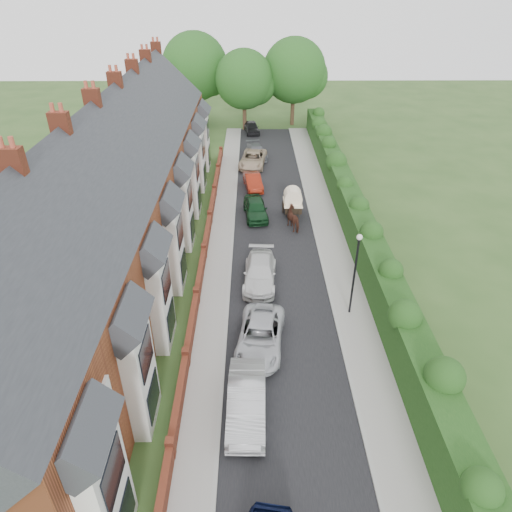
{
  "coord_description": "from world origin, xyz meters",
  "views": [
    {
      "loc": [
        -2.08,
        -16.27,
        16.52
      ],
      "look_at": [
        -1.88,
        6.72,
        2.2
      ],
      "focal_mm": 32.0,
      "sensor_mm": 36.0,
      "label": 1
    }
  ],
  "objects_px": {
    "car_silver_a": "(247,401)",
    "car_black": "(252,127)",
    "horse_cart": "(293,200)",
    "car_silver_b": "(260,336)",
    "car_grey": "(256,151)",
    "car_red": "(253,182)",
    "horse": "(295,219)",
    "car_green": "(255,208)",
    "car_white": "(260,272)",
    "car_beige": "(253,159)",
    "lamppost": "(356,265)"
  },
  "relations": [
    {
      "from": "car_black",
      "to": "horse_cart",
      "type": "xyz_separation_m",
      "value": [
        3.21,
        -22.14,
        0.68
      ]
    },
    {
      "from": "car_grey",
      "to": "car_silver_a",
      "type": "bearing_deg",
      "value": -101.55
    },
    {
      "from": "car_white",
      "to": "car_black",
      "type": "relative_size",
      "value": 1.22
    },
    {
      "from": "car_black",
      "to": "car_grey",
      "type": "bearing_deg",
      "value": -94.71
    },
    {
      "from": "car_silver_a",
      "to": "car_black",
      "type": "xyz_separation_m",
      "value": [
        0.24,
        41.33,
        -0.1
      ]
    },
    {
      "from": "lamppost",
      "to": "car_silver_a",
      "type": "distance_m",
      "value": 9.3
    },
    {
      "from": "car_silver_a",
      "to": "car_beige",
      "type": "bearing_deg",
      "value": 90.23
    },
    {
      "from": "car_silver_a",
      "to": "car_silver_b",
      "type": "xyz_separation_m",
      "value": [
        0.67,
        4.24,
        -0.08
      ]
    },
    {
      "from": "car_beige",
      "to": "lamppost",
      "type": "bearing_deg",
      "value": -68.8
    },
    {
      "from": "car_green",
      "to": "horse",
      "type": "relative_size",
      "value": 2.14
    },
    {
      "from": "car_beige",
      "to": "horse",
      "type": "distance_m",
      "value": 13.55
    },
    {
      "from": "car_green",
      "to": "horse_cart",
      "type": "height_order",
      "value": "horse_cart"
    },
    {
      "from": "car_silver_a",
      "to": "car_red",
      "type": "xyz_separation_m",
      "value": [
        0.35,
        24.64,
        -0.13
      ]
    },
    {
      "from": "car_green",
      "to": "horse",
      "type": "xyz_separation_m",
      "value": [
        2.92,
        -1.99,
        0.11
      ]
    },
    {
      "from": "car_red",
      "to": "car_black",
      "type": "relative_size",
      "value": 0.99
    },
    {
      "from": "car_white",
      "to": "car_beige",
      "type": "distance_m",
      "value": 20.21
    },
    {
      "from": "lamppost",
      "to": "car_red",
      "type": "distance_m",
      "value": 18.8
    },
    {
      "from": "lamppost",
      "to": "car_red",
      "type": "xyz_separation_m",
      "value": [
        -5.43,
        17.8,
        -2.66
      ]
    },
    {
      "from": "car_black",
      "to": "car_silver_a",
      "type": "bearing_deg",
      "value": -98.23
    },
    {
      "from": "car_white",
      "to": "car_beige",
      "type": "bearing_deg",
      "value": 94.45
    },
    {
      "from": "car_silver_b",
      "to": "horse",
      "type": "xyz_separation_m",
      "value": [
        2.78,
        12.81,
        0.15
      ]
    },
    {
      "from": "horse",
      "to": "car_red",
      "type": "bearing_deg",
      "value": -91.54
    },
    {
      "from": "car_beige",
      "to": "horse_cart",
      "type": "relative_size",
      "value": 1.57
    },
    {
      "from": "car_white",
      "to": "car_black",
      "type": "height_order",
      "value": "car_white"
    },
    {
      "from": "car_beige",
      "to": "car_red",
      "type": "bearing_deg",
      "value": -82.01
    },
    {
      "from": "lamppost",
      "to": "car_red",
      "type": "bearing_deg",
      "value": 106.95
    },
    {
      "from": "car_silver_b",
      "to": "horse",
      "type": "distance_m",
      "value": 13.11
    },
    {
      "from": "car_silver_a",
      "to": "car_silver_b",
      "type": "height_order",
      "value": "car_silver_a"
    },
    {
      "from": "car_silver_a",
      "to": "car_black",
      "type": "relative_size",
      "value": 1.18
    },
    {
      "from": "car_black",
      "to": "car_white",
      "type": "bearing_deg",
      "value": -97.0
    },
    {
      "from": "horse_cart",
      "to": "car_green",
      "type": "bearing_deg",
      "value": -177.18
    },
    {
      "from": "car_green",
      "to": "car_red",
      "type": "relative_size",
      "value": 1.09
    },
    {
      "from": "car_silver_a",
      "to": "horse",
      "type": "height_order",
      "value": "horse"
    },
    {
      "from": "car_white",
      "to": "car_red",
      "type": "distance_m",
      "value": 14.61
    },
    {
      "from": "car_black",
      "to": "horse_cart",
      "type": "bearing_deg",
      "value": -89.65
    },
    {
      "from": "lamppost",
      "to": "car_grey",
      "type": "height_order",
      "value": "lamppost"
    },
    {
      "from": "car_silver_b",
      "to": "horse_cart",
      "type": "relative_size",
      "value": 1.5
    },
    {
      "from": "horse_cart",
      "to": "car_red",
      "type": "bearing_deg",
      "value": 119.64
    },
    {
      "from": "car_green",
      "to": "car_black",
      "type": "distance_m",
      "value": 22.29
    },
    {
      "from": "car_silver_b",
      "to": "car_red",
      "type": "bearing_deg",
      "value": 98.04
    },
    {
      "from": "car_white",
      "to": "horse",
      "type": "distance_m",
      "value": 7.52
    },
    {
      "from": "car_green",
      "to": "car_beige",
      "type": "distance_m",
      "value": 11.2
    },
    {
      "from": "horse_cart",
      "to": "horse",
      "type": "bearing_deg",
      "value": -90.0
    },
    {
      "from": "car_grey",
      "to": "lamppost",
      "type": "bearing_deg",
      "value": -89.27
    },
    {
      "from": "lamppost",
      "to": "car_red",
      "type": "relative_size",
      "value": 1.33
    },
    {
      "from": "car_silver_b",
      "to": "car_red",
      "type": "height_order",
      "value": "car_silver_b"
    },
    {
      "from": "car_red",
      "to": "lamppost",
      "type": "bearing_deg",
      "value": -81.84
    },
    {
      "from": "car_silver_b",
      "to": "car_black",
      "type": "relative_size",
      "value": 1.25
    },
    {
      "from": "car_black",
      "to": "car_silver_b",
      "type": "bearing_deg",
      "value": -97.23
    },
    {
      "from": "car_white",
      "to": "car_grey",
      "type": "height_order",
      "value": "car_white"
    }
  ]
}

